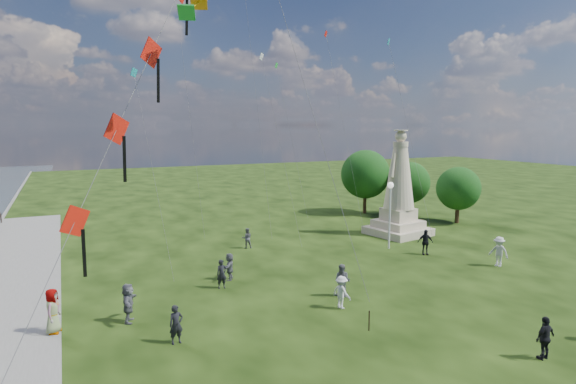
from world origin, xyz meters
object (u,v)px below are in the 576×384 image
person_8 (499,252)px  person_10 (53,313)px  person_3 (545,338)px  person_2 (342,292)px  person_9 (425,242)px  person_7 (247,238)px  person_11 (230,266)px  person_5 (128,303)px  person_1 (342,281)px  person_6 (222,274)px  statue (399,196)px  lamppost (390,201)px  person_0 (176,324)px

person_8 → person_10: size_ratio=0.98×
person_3 → person_2: bearing=-63.6°
person_2 → person_3: person_3 is taller
person_2 → person_9: (10.28, 5.90, 0.08)m
person_7 → person_11: size_ratio=0.94×
person_3 → person_5: size_ratio=0.94×
person_5 → person_8: size_ratio=0.95×
person_1 → person_8: (11.74, 0.50, 0.08)m
person_11 → person_8: bearing=102.6°
person_6 → person_10: person_10 is taller
person_6 → person_8: bearing=-13.0°
person_6 → person_8: 17.29m
person_1 → person_2: person_1 is taller
statue → person_2: size_ratio=5.27×
person_9 → statue: bearing=94.3°
person_5 → person_8: person_8 is taller
person_3 → person_11: 16.09m
person_3 → person_10: size_ratio=0.87×
statue → person_1: 15.71m
person_9 → person_11: person_9 is taller
person_1 → person_8: bearing=52.0°
person_2 → lamppost: bearing=-65.4°
statue → person_11: 16.96m
person_5 → person_10: size_ratio=0.93×
person_7 → person_8: 16.77m
person_3 → person_10: person_10 is taller
person_2 → person_8: bearing=-99.7°
person_7 → person_8: bearing=153.3°
person_3 → person_6: size_ratio=1.06×
person_5 → person_9: size_ratio=1.02×
person_5 → person_8: 22.12m
person_1 → person_11: bearing=179.7°
person_0 → person_8: (20.63, 2.19, 0.14)m
person_2 → person_3: (4.26, -7.65, 0.04)m
statue → person_0: bearing=-160.2°
person_0 → person_7: bearing=50.7°
person_9 → person_10: 23.07m
statue → person_5: (-21.98, -8.96, -2.29)m
person_3 → statue: bearing=-115.7°
person_0 → person_1: bearing=2.5°
person_0 → person_2: 8.05m
person_0 → person_9: 19.37m
person_6 → person_3: bearing=-57.8°
statue → person_11: bearing=-172.6°
person_10 → person_7: bearing=-30.9°
statue → person_7: 12.86m
person_0 → person_9: bearing=10.7°
statue → person_1: bearing=-148.9°
person_7 → person_8: (12.70, -10.96, 0.21)m
lamppost → person_9: 3.74m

